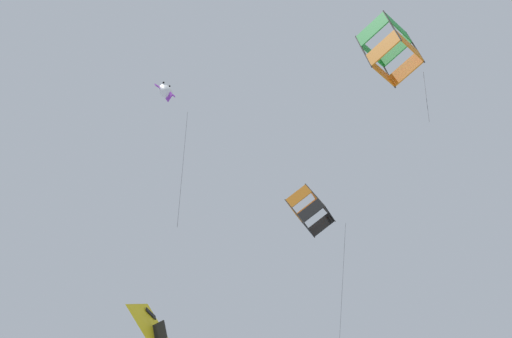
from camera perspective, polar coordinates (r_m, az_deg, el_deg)
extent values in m
cube|color=green|center=(29.08, 10.16, 10.02)|extent=(0.60, 1.32, 0.70)
cube|color=green|center=(29.26, 8.20, 8.32)|extent=(0.60, 1.32, 0.70)
cube|color=green|center=(29.53, 9.96, 8.44)|extent=(1.39, 0.48, 0.99)
cube|color=green|center=(28.80, 8.37, 9.92)|extent=(1.39, 0.48, 0.99)
cube|color=orange|center=(28.00, 10.97, 8.70)|extent=(0.60, 1.32, 0.70)
cube|color=orange|center=(28.19, 8.94, 6.96)|extent=(0.60, 1.32, 0.70)
cube|color=orange|center=(28.48, 10.75, 7.09)|extent=(1.39, 0.48, 0.99)
cube|color=orange|center=(27.71, 9.12, 8.59)|extent=(1.39, 0.48, 0.99)
cylinder|color=#332D28|center=(28.92, 11.34, 8.62)|extent=(0.53, 0.21, 2.08)
cylinder|color=#332D28|center=(28.17, 9.75, 10.14)|extent=(0.53, 0.21, 2.08)
cylinder|color=#332D28|center=(29.10, 9.37, 6.93)|extent=(0.53, 0.21, 2.08)
cylinder|color=#332D28|center=(28.36, 7.74, 8.39)|extent=(0.53, 0.21, 2.08)
cylinder|color=#47474C|center=(26.39, 12.13, 5.20)|extent=(0.11, 1.44, 3.75)
cube|color=orange|center=(36.30, 4.19, -1.91)|extent=(0.34, 1.17, 0.57)
cube|color=orange|center=(36.25, 2.73, -3.04)|extent=(0.34, 1.17, 0.57)
cube|color=orange|center=(36.70, 3.82, -2.99)|extent=(1.32, 0.06, 1.10)
cube|color=orange|center=(35.85, 3.09, -1.95)|extent=(1.32, 0.06, 1.10)
cube|color=black|center=(35.51, 5.09, -2.93)|extent=(0.34, 1.17, 0.57)
cube|color=black|center=(35.46, 3.60, -4.09)|extent=(0.34, 1.17, 0.57)
cube|color=black|center=(35.91, 4.71, -4.03)|extent=(1.32, 0.06, 1.10)
cube|color=black|center=(35.05, 3.98, -2.99)|extent=(1.32, 0.06, 1.10)
cylinder|color=#332D28|center=(36.33, 4.98, -2.94)|extent=(0.93, 0.06, 1.68)
cylinder|color=#332D28|center=(35.48, 4.27, -1.88)|extent=(0.93, 0.06, 1.68)
cylinder|color=#332D28|center=(36.28, 3.53, -4.07)|extent=(0.93, 0.06, 1.68)
cylinder|color=#332D28|center=(35.43, 2.78, -3.04)|extent=(0.93, 0.06, 1.68)
cylinder|color=#47474C|center=(32.45, 6.18, -9.19)|extent=(0.39, 1.63, 8.54)
pyramid|color=yellow|center=(27.69, -7.39, -11.37)|extent=(0.58, 2.52, 1.56)
cube|color=black|center=(27.53, -7.07, -11.58)|extent=(0.77, 0.08, 0.85)
cube|color=black|center=(28.10, -7.56, -10.27)|extent=(0.11, 0.63, 0.17)
ellipsoid|color=white|center=(32.04, -6.52, 5.56)|extent=(1.07, 0.86, 1.18)
cube|color=purple|center=(32.26, -6.16, 5.40)|extent=(0.29, 0.42, 0.23)
cube|color=purple|center=(32.06, -6.98, 5.87)|extent=(0.29, 0.42, 0.23)
cube|color=purple|center=(31.44, -6.26, 5.19)|extent=(0.44, 0.21, 0.47)
sphere|color=black|center=(32.39, -6.24, 5.94)|extent=(0.14, 0.12, 0.12)
sphere|color=black|center=(32.28, -6.67, 6.19)|extent=(0.14, 0.12, 0.12)
cylinder|color=#47474C|center=(28.94, -5.28, 0.36)|extent=(0.79, 1.24, 6.88)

